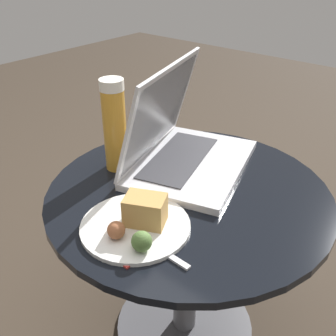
# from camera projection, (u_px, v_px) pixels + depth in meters

# --- Properties ---
(ground_plane) EXTENTS (6.00, 6.00, 0.00)m
(ground_plane) POSITION_uv_depth(u_px,v_px,m) (184.00, 325.00, 1.17)
(ground_plane) COLOR #382D23
(table) EXTENTS (0.67, 0.67, 0.48)m
(table) POSITION_uv_depth(u_px,v_px,m) (187.00, 235.00, 0.99)
(table) COLOR #515156
(table) RESTS_ON ground_plane
(napkin) EXTENTS (0.15, 0.10, 0.00)m
(napkin) POSITION_uv_depth(u_px,v_px,m) (136.00, 237.00, 0.78)
(napkin) COLOR #B7332D
(napkin) RESTS_ON table
(laptop) EXTENTS (0.41, 0.35, 0.26)m
(laptop) POSITION_uv_depth(u_px,v_px,m) (181.00, 146.00, 1.01)
(laptop) COLOR silver
(laptop) RESTS_ON table
(beer_glass) EXTENTS (0.06, 0.06, 0.23)m
(beer_glass) POSITION_uv_depth(u_px,v_px,m) (115.00, 126.00, 0.96)
(beer_glass) COLOR gold
(beer_glass) RESTS_ON table
(snack_plate) EXTENTS (0.23, 0.23, 0.07)m
(snack_plate) POSITION_uv_depth(u_px,v_px,m) (139.00, 222.00, 0.79)
(snack_plate) COLOR silver
(snack_plate) RESTS_ON table
(fork) EXTENTS (0.03, 0.19, 0.01)m
(fork) POSITION_uv_depth(u_px,v_px,m) (145.00, 240.00, 0.77)
(fork) COLOR silver
(fork) RESTS_ON table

